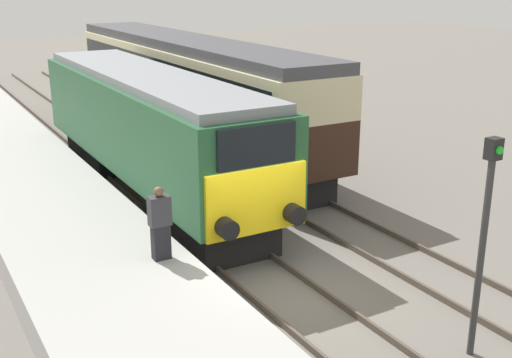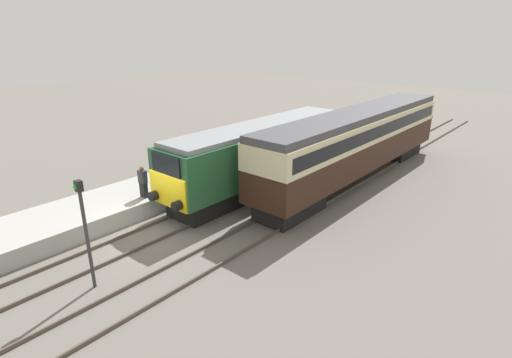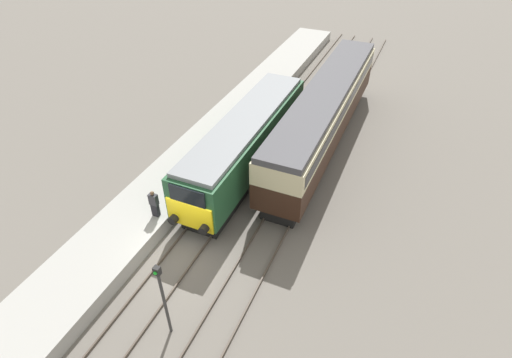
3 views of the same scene
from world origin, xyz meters
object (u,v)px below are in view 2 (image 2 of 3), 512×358
locomotive (261,153)px  passenger_carriage (358,139)px  person_on_platform (143,182)px  signal_post (85,226)px

locomotive → passenger_carriage: bearing=54.7°
passenger_carriage → person_on_platform: bearing=-116.7°
passenger_carriage → signal_post: (-1.70, -15.95, -0.17)m
passenger_carriage → person_on_platform: passenger_carriage is taller
passenger_carriage → person_on_platform: 12.47m
person_on_platform → signal_post: bearing=-51.2°
locomotive → signal_post: size_ratio=3.39×
person_on_platform → signal_post: signal_post is taller
passenger_carriage → signal_post: passenger_carriage is taller
locomotive → signal_post: bearing=-81.3°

